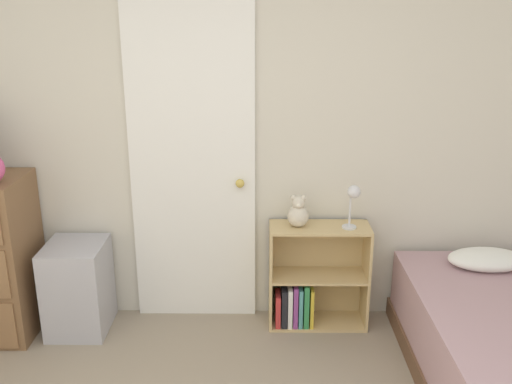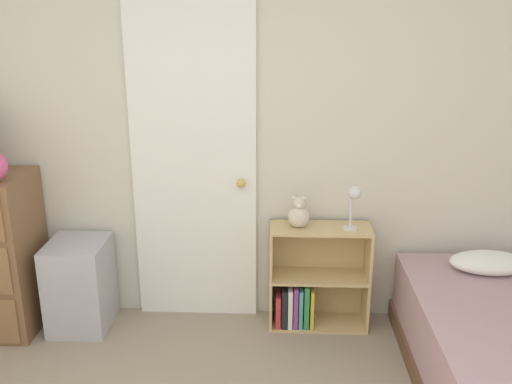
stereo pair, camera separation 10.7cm
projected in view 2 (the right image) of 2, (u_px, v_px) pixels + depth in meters
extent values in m
cube|color=beige|center=(221.00, 130.00, 3.61)|extent=(10.00, 0.06, 2.55)
cube|color=white|center=(194.00, 166.00, 3.64)|extent=(0.80, 0.04, 2.10)
sphere|color=gold|center=(241.00, 183.00, 3.61)|extent=(0.06, 0.06, 0.06)
cube|color=#ADADB7|center=(80.00, 284.00, 3.71)|extent=(0.37, 0.41, 0.59)
cube|color=tan|center=(271.00, 276.00, 3.72)|extent=(0.02, 0.26, 0.69)
cube|color=tan|center=(367.00, 277.00, 3.69)|extent=(0.02, 0.26, 0.69)
cube|color=tan|center=(317.00, 322.00, 3.81)|extent=(0.60, 0.26, 0.02)
cube|color=tan|center=(319.00, 277.00, 3.70)|extent=(0.60, 0.26, 0.02)
cube|color=tan|center=(321.00, 228.00, 3.60)|extent=(0.60, 0.26, 0.02)
cube|color=tan|center=(318.00, 268.00, 3.82)|extent=(0.64, 0.01, 0.69)
cube|color=red|center=(278.00, 309.00, 3.74)|extent=(0.03, 0.15, 0.22)
cube|color=black|center=(285.00, 305.00, 3.75)|extent=(0.04, 0.19, 0.26)
cube|color=white|center=(290.00, 304.00, 3.75)|extent=(0.03, 0.20, 0.27)
cube|color=#8C3F8C|center=(296.00, 304.00, 3.74)|extent=(0.03, 0.18, 0.29)
cube|color=teal|center=(301.00, 305.00, 3.74)|extent=(0.03, 0.17, 0.27)
cube|color=#338C4C|center=(306.00, 304.00, 3.72)|extent=(0.03, 0.15, 0.30)
cube|color=gold|center=(312.00, 305.00, 3.74)|extent=(0.02, 0.19, 0.26)
sphere|color=beige|center=(299.00, 217.00, 3.58)|extent=(0.14, 0.14, 0.14)
sphere|color=beige|center=(299.00, 203.00, 3.55)|extent=(0.08, 0.08, 0.08)
sphere|color=silver|center=(299.00, 206.00, 3.52)|extent=(0.03, 0.03, 0.03)
sphere|color=beige|center=(294.00, 198.00, 3.54)|extent=(0.04, 0.04, 0.04)
sphere|color=beige|center=(304.00, 198.00, 3.54)|extent=(0.04, 0.04, 0.04)
cylinder|color=silver|center=(350.00, 228.00, 3.56)|extent=(0.09, 0.09, 0.01)
cylinder|color=silver|center=(351.00, 212.00, 3.53)|extent=(0.01, 0.01, 0.21)
sphere|color=silver|center=(355.00, 193.00, 3.48)|extent=(0.08, 0.08, 0.08)
ellipsoid|color=white|center=(489.00, 263.00, 3.48)|extent=(0.48, 0.28, 0.12)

